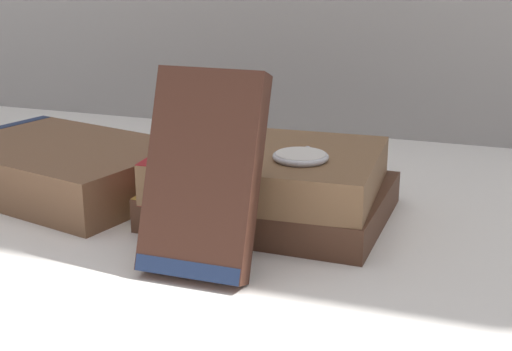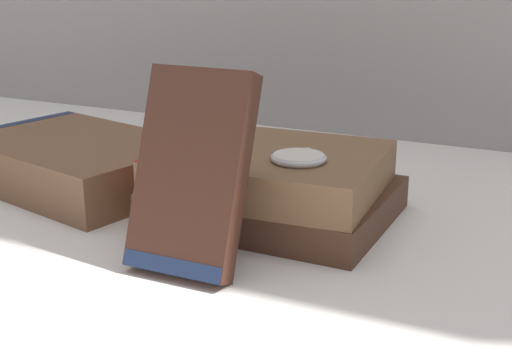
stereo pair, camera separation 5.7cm
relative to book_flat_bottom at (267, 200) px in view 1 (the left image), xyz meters
The scene contains 7 objects.
ground_plane 0.02m from the book_flat_bottom, 29.69° to the right, with size 3.00×3.00×0.00m, color white.
book_flat_bottom is the anchor object (origin of this frame).
book_flat_top 0.03m from the book_flat_bottom, 88.21° to the right, with size 0.19×0.16×0.04m.
book_side_left 0.22m from the book_flat_bottom, behind, with size 0.26×0.21×0.05m.
book_leaning_front 0.13m from the book_flat_bottom, 93.94° to the right, with size 0.08×0.07×0.15m.
pocket_watch 0.07m from the book_flat_bottom, 36.62° to the right, with size 0.05×0.05×0.01m.
reading_glasses 0.15m from the book_flat_bottom, 128.28° to the left, with size 0.12×0.08×0.00m.
Camera 1 is at (0.18, -0.56, 0.23)m, focal length 50.00 mm.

